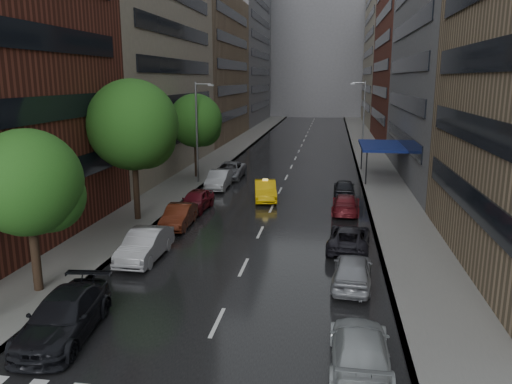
{
  "coord_description": "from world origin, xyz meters",
  "views": [
    {
      "loc": [
        4.24,
        -13.65,
        9.45
      ],
      "look_at": [
        0.0,
        14.24,
        3.0
      ],
      "focal_mm": 35.0,
      "sensor_mm": 36.0,
      "label": 1
    }
  ],
  "objects": [
    {
      "name": "ground",
      "position": [
        0.0,
        0.0,
        0.0
      ],
      "size": [
        220.0,
        220.0,
        0.0
      ],
      "primitive_type": "plane",
      "color": "gray",
      "rests_on": "ground"
    },
    {
      "name": "road",
      "position": [
        0.0,
        50.0,
        0.01
      ],
      "size": [
        14.0,
        140.0,
        0.01
      ],
      "primitive_type": "cube",
      "color": "black",
      "rests_on": "ground"
    },
    {
      "name": "sidewalk_left",
      "position": [
        -9.0,
        50.0,
        0.07
      ],
      "size": [
        4.0,
        140.0,
        0.15
      ],
      "primitive_type": "cube",
      "color": "gray",
      "rests_on": "ground"
    },
    {
      "name": "sidewalk_right",
      "position": [
        9.0,
        50.0,
        0.07
      ],
      "size": [
        4.0,
        140.0,
        0.15
      ],
      "primitive_type": "cube",
      "color": "gray",
      "rests_on": "ground"
    },
    {
      "name": "buildings_left",
      "position": [
        -15.0,
        58.79,
        15.99
      ],
      "size": [
        8.0,
        108.0,
        38.0
      ],
      "color": "maroon",
      "rests_on": "ground"
    },
    {
      "name": "buildings_right",
      "position": [
        15.0,
        56.7,
        15.03
      ],
      "size": [
        8.05,
        109.1,
        36.0
      ],
      "color": "#937A5B",
      "rests_on": "ground"
    },
    {
      "name": "building_far",
      "position": [
        0.0,
        118.0,
        16.0
      ],
      "size": [
        40.0,
        14.0,
        32.0
      ],
      "primitive_type": "cube",
      "color": "slate",
      "rests_on": "ground"
    },
    {
      "name": "tree_near",
      "position": [
        -8.6,
        5.58,
        5.06
      ],
      "size": [
        4.64,
        4.64,
        7.4
      ],
      "color": "#382619",
      "rests_on": "ground"
    },
    {
      "name": "tree_mid",
      "position": [
        -8.6,
        17.37,
        6.48
      ],
      "size": [
        5.93,
        5.93,
        9.46
      ],
      "color": "#382619",
      "rests_on": "ground"
    },
    {
      "name": "tree_far",
      "position": [
        -8.6,
        32.56,
        5.52
      ],
      "size": [
        5.06,
        5.06,
        8.07
      ],
      "color": "#382619",
      "rests_on": "ground"
    },
    {
      "name": "taxi",
      "position": [
        -0.82,
        24.54,
        0.78
      ],
      "size": [
        2.43,
        4.92,
        1.55
      ],
      "primitive_type": "imported",
      "rotation": [
        0.0,
        0.0,
        0.17
      ],
      "color": "#DAA70B",
      "rests_on": "ground"
    },
    {
      "name": "parked_cars_left",
      "position": [
        -5.4,
        18.59,
        0.78
      ],
      "size": [
        2.8,
        36.32,
        1.6
      ],
      "color": "black",
      "rests_on": "ground"
    },
    {
      "name": "parked_cars_right",
      "position": [
        5.4,
        13.69,
        0.71
      ],
      "size": [
        2.64,
        29.76,
        1.51
      ],
      "color": "#A2A8AB",
      "rests_on": "ground"
    },
    {
      "name": "street_lamp_left",
      "position": [
        -7.72,
        30.0,
        4.89
      ],
      "size": [
        1.74,
        0.22,
        9.0
      ],
      "color": "gray",
      "rests_on": "sidewalk_left"
    },
    {
      "name": "street_lamp_right",
      "position": [
        7.72,
        45.0,
        4.89
      ],
      "size": [
        1.74,
        0.22,
        9.0
      ],
      "color": "gray",
      "rests_on": "sidewalk_right"
    },
    {
      "name": "awning",
      "position": [
        8.98,
        35.0,
        3.13
      ],
      "size": [
        4.0,
        8.0,
        3.12
      ],
      "color": "navy",
      "rests_on": "sidewalk_right"
    }
  ]
}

